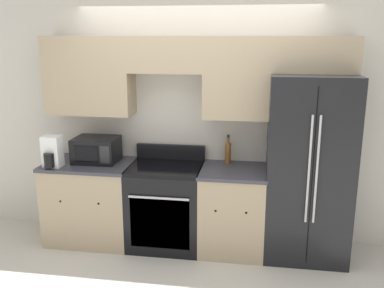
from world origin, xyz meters
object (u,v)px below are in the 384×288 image
(oven_range, at_px, (166,205))
(microwave, at_px, (96,150))
(bottle, at_px, (228,152))
(refrigerator, at_px, (308,168))

(oven_range, xyz_separation_m, microwave, (-0.77, 0.05, 0.57))
(oven_range, height_order, bottle, bottle)
(microwave, bearing_deg, refrigerator, -0.39)
(microwave, distance_m, bottle, 1.41)
(refrigerator, xyz_separation_m, bottle, (-0.81, 0.17, 0.08))
(microwave, xyz_separation_m, bottle, (1.40, 0.16, -0.01))
(refrigerator, relative_size, bottle, 5.99)
(refrigerator, xyz_separation_m, microwave, (-2.21, 0.02, 0.09))
(oven_range, bearing_deg, refrigerator, 1.56)
(microwave, relative_size, bottle, 1.49)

